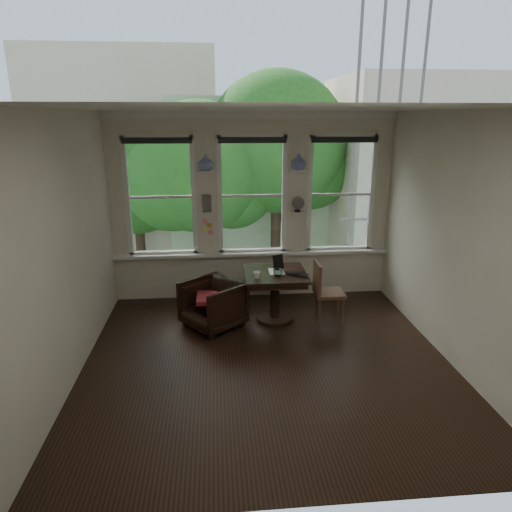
{
  "coord_description": "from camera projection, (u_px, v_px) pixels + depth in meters",
  "views": [
    {
      "loc": [
        -0.59,
        -5.03,
        2.92
      ],
      "look_at": [
        -0.06,
        0.9,
        1.09
      ],
      "focal_mm": 32.0,
      "sensor_mm": 36.0,
      "label": 1
    }
  ],
  "objects": [
    {
      "name": "ground",
      "position": [
        267.0,
        361.0,
        5.69
      ],
      "size": [
        4.5,
        4.5,
        0.0
      ],
      "primitive_type": "plane",
      "color": "black",
      "rests_on": "ground"
    },
    {
      "name": "mug",
      "position": [
        257.0,
        275.0,
        6.38
      ],
      "size": [
        0.11,
        0.11,
        0.09
      ],
      "primitive_type": "imported",
      "rotation": [
        0.0,
        0.0,
        0.05
      ],
      "color": "white",
      "rests_on": "table"
    },
    {
      "name": "drinking_glass",
      "position": [
        278.0,
        272.0,
        6.46
      ],
      "size": [
        0.14,
        0.14,
        0.1
      ],
      "primitive_type": "imported",
      "rotation": [
        0.0,
        0.0,
        -0.08
      ],
      "color": "white",
      "rests_on": "table"
    },
    {
      "name": "armchair_left",
      "position": [
        213.0,
        304.0,
        6.52
      ],
      "size": [
        1.06,
        1.06,
        0.69
      ],
      "primitive_type": "imported",
      "rotation": [
        0.0,
        0.0,
        -0.89
      ],
      "color": "black",
      "rests_on": "ground"
    },
    {
      "name": "window_right",
      "position": [
        340.0,
        194.0,
        7.46
      ],
      "size": [
        1.1,
        0.12,
        1.9
      ],
      "primitive_type": null,
      "color": "white",
      "rests_on": "ground"
    },
    {
      "name": "desk_fan",
      "position": [
        298.0,
        207.0,
        7.34
      ],
      "size": [
        0.2,
        0.2,
        0.24
      ],
      "primitive_type": null,
      "color": "#59544F",
      "rests_on": "ground"
    },
    {
      "name": "shelf_left",
      "position": [
        206.0,
        172.0,
        7.06
      ],
      "size": [
        0.26,
        0.16,
        0.03
      ],
      "primitive_type": "cube",
      "color": "white",
      "rests_on": "ground"
    },
    {
      "name": "laptop",
      "position": [
        297.0,
        275.0,
        6.47
      ],
      "size": [
        0.37,
        0.34,
        0.02
      ],
      "primitive_type": "imported",
      "rotation": [
        0.0,
        0.0,
        -0.55
      ],
      "color": "black",
      "rests_on": "table"
    },
    {
      "name": "sticky_notes",
      "position": [
        208.0,
        225.0,
        7.35
      ],
      "size": [
        0.16,
        0.01,
        0.24
      ],
      "primitive_type": null,
      "color": "pink",
      "rests_on": "ground"
    },
    {
      "name": "shelf_right",
      "position": [
        298.0,
        171.0,
        7.19
      ],
      "size": [
        0.26,
        0.16,
        0.03
      ],
      "primitive_type": "cube",
      "color": "white",
      "rests_on": "ground"
    },
    {
      "name": "papers",
      "position": [
        276.0,
        271.0,
        6.66
      ],
      "size": [
        0.22,
        0.3,
        0.0
      ],
      "primitive_type": "cube",
      "rotation": [
        0.0,
        0.0,
        -0.02
      ],
      "color": "silver",
      "rests_on": "table"
    },
    {
      "name": "table",
      "position": [
        275.0,
        297.0,
        6.73
      ],
      "size": [
        0.9,
        0.9,
        0.75
      ],
      "primitive_type": null,
      "color": "black",
      "rests_on": "ground"
    },
    {
      "name": "cushion_red",
      "position": [
        213.0,
        298.0,
        6.49
      ],
      "size": [
        0.45,
        0.45,
        0.06
      ],
      "primitive_type": "cube",
      "color": "maroon",
      "rests_on": "armchair_left"
    },
    {
      "name": "ceiling",
      "position": [
        269.0,
        109.0,
        4.81
      ],
      "size": [
        4.5,
        4.5,
        0.0
      ],
      "primitive_type": "plane",
      "rotation": [
        3.14,
        0.0,
        0.0
      ],
      "color": "silver",
      "rests_on": "ground"
    },
    {
      "name": "tablet",
      "position": [
        278.0,
        262.0,
        6.73
      ],
      "size": [
        0.18,
        0.12,
        0.22
      ],
      "primitive_type": "cube",
      "rotation": [
        -0.26,
        0.0,
        0.33
      ],
      "color": "black",
      "rests_on": "table"
    },
    {
      "name": "window_center",
      "position": [
        252.0,
        196.0,
        7.34
      ],
      "size": [
        1.1,
        0.12,
        1.9
      ],
      "primitive_type": null,
      "color": "white",
      "rests_on": "ground"
    },
    {
      "name": "window_left",
      "position": [
        161.0,
        197.0,
        7.21
      ],
      "size": [
        1.1,
        0.12,
        1.9
      ],
      "primitive_type": null,
      "color": "white",
      "rests_on": "ground"
    },
    {
      "name": "wall_right",
      "position": [
        455.0,
        241.0,
        5.45
      ],
      "size": [
        0.0,
        4.5,
        4.5
      ],
      "primitive_type": "plane",
      "rotation": [
        1.57,
        0.0,
        -1.57
      ],
      "color": "silver",
      "rests_on": "ground"
    },
    {
      "name": "vase_right",
      "position": [
        298.0,
        162.0,
        7.15
      ],
      "size": [
        0.24,
        0.24,
        0.25
      ],
      "primitive_type": "imported",
      "color": "silver",
      "rests_on": "shelf_right"
    },
    {
      "name": "side_chair_right",
      "position": [
        329.0,
        293.0,
        6.65
      ],
      "size": [
        0.43,
        0.43,
        0.92
      ],
      "primitive_type": null,
      "rotation": [
        0.0,
        0.0,
        1.56
      ],
      "color": "#463019",
      "rests_on": "ground"
    },
    {
      "name": "wall_left",
      "position": [
        67.0,
        250.0,
        5.06
      ],
      "size": [
        0.0,
        4.5,
        4.5
      ],
      "primitive_type": "plane",
      "rotation": [
        1.57,
        0.0,
        1.57
      ],
      "color": "silver",
      "rests_on": "ground"
    },
    {
      "name": "wall_front",
      "position": [
        306.0,
        334.0,
        3.11
      ],
      "size": [
        4.5,
        0.0,
        4.5
      ],
      "primitive_type": "plane",
      "rotation": [
        -1.57,
        0.0,
        0.0
      ],
      "color": "silver",
      "rests_on": "ground"
    },
    {
      "name": "wall_back",
      "position": [
        252.0,
        208.0,
        7.4
      ],
      "size": [
        4.5,
        0.0,
        4.5
      ],
      "primitive_type": "plane",
      "rotation": [
        1.57,
        0.0,
        0.0
      ],
      "color": "silver",
      "rests_on": "ground"
    },
    {
      "name": "intercom",
      "position": [
        207.0,
        203.0,
        7.24
      ],
      "size": [
        0.14,
        0.06,
        0.28
      ],
      "primitive_type": "cube",
      "color": "#59544F",
      "rests_on": "ground"
    },
    {
      "name": "vase_left",
      "position": [
        206.0,
        163.0,
        7.02
      ],
      "size": [
        0.24,
        0.24,
        0.25
      ],
      "primitive_type": "imported",
      "color": "silver",
      "rests_on": "shelf_left"
    }
  ]
}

